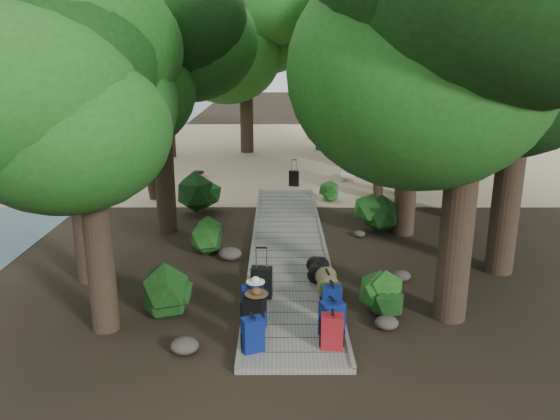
{
  "coord_description": "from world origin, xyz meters",
  "views": [
    {
      "loc": [
        -0.28,
        -12.83,
        5.09
      ],
      "look_at": [
        -0.23,
        1.26,
        1.0
      ],
      "focal_mm": 35.0,
      "sensor_mm": 36.0,
      "label": 1
    }
  ],
  "objects_px": {
    "backpack_right_a": "(332,329)",
    "sun_lounger": "(348,172)",
    "backpack_left_d": "(262,278)",
    "backpack_left_b": "(255,310)",
    "backpack_left_c": "(253,302)",
    "duffel_right_black": "(318,270)",
    "backpack_right_d": "(331,296)",
    "suitcase_on_boardwalk": "(262,282)",
    "lone_suitcase_on_sand": "(294,178)",
    "backpack_left_a": "(253,333)",
    "backpack_right_b": "(332,317)",
    "duffel_right_khaki": "(327,282)",
    "kayak": "(199,174)",
    "backpack_right_c": "(332,299)"
  },
  "relations": [
    {
      "from": "backpack_right_c",
      "to": "backpack_right_a",
      "type": "bearing_deg",
      "value": -91.27
    },
    {
      "from": "backpack_left_c",
      "to": "backpack_right_c",
      "type": "height_order",
      "value": "backpack_left_c"
    },
    {
      "from": "duffel_right_khaki",
      "to": "backpack_right_c",
      "type": "bearing_deg",
      "value": -95.62
    },
    {
      "from": "backpack_right_a",
      "to": "backpack_right_b",
      "type": "xyz_separation_m",
      "value": [
        0.03,
        0.41,
        0.03
      ]
    },
    {
      "from": "backpack_right_b",
      "to": "suitcase_on_boardwalk",
      "type": "height_order",
      "value": "backpack_right_b"
    },
    {
      "from": "backpack_left_c",
      "to": "backpack_right_a",
      "type": "height_order",
      "value": "backpack_left_c"
    },
    {
      "from": "backpack_left_d",
      "to": "backpack_left_c",
      "type": "bearing_deg",
      "value": -96.95
    },
    {
      "from": "backpack_left_a",
      "to": "backpack_right_d",
      "type": "height_order",
      "value": "backpack_left_a"
    },
    {
      "from": "backpack_left_c",
      "to": "lone_suitcase_on_sand",
      "type": "relative_size",
      "value": 1.29
    },
    {
      "from": "backpack_left_d",
      "to": "backpack_left_b",
      "type": "bearing_deg",
      "value": -94.38
    },
    {
      "from": "duffel_right_black",
      "to": "lone_suitcase_on_sand",
      "type": "height_order",
      "value": "lone_suitcase_on_sand"
    },
    {
      "from": "suitcase_on_boardwalk",
      "to": "duffel_right_black",
      "type": "bearing_deg",
      "value": 44.28
    },
    {
      "from": "lone_suitcase_on_sand",
      "to": "sun_lounger",
      "type": "bearing_deg",
      "value": 36.55
    },
    {
      "from": "backpack_left_a",
      "to": "duffel_right_black",
      "type": "xyz_separation_m",
      "value": [
        1.36,
        3.12,
        -0.13
      ]
    },
    {
      "from": "backpack_left_b",
      "to": "sun_lounger",
      "type": "relative_size",
      "value": 0.4
    },
    {
      "from": "duffel_right_khaki",
      "to": "duffel_right_black",
      "type": "relative_size",
      "value": 0.99
    },
    {
      "from": "backpack_left_a",
      "to": "backpack_left_c",
      "type": "bearing_deg",
      "value": 70.22
    },
    {
      "from": "suitcase_on_boardwalk",
      "to": "lone_suitcase_on_sand",
      "type": "height_order",
      "value": "suitcase_on_boardwalk"
    },
    {
      "from": "backpack_left_d",
      "to": "lone_suitcase_on_sand",
      "type": "height_order",
      "value": "backpack_left_d"
    },
    {
      "from": "backpack_right_d",
      "to": "sun_lounger",
      "type": "distance_m",
      "value": 12.32
    },
    {
      "from": "backpack_right_d",
      "to": "backpack_left_c",
      "type": "bearing_deg",
      "value": -168.79
    },
    {
      "from": "backpack_left_b",
      "to": "suitcase_on_boardwalk",
      "type": "distance_m",
      "value": 1.3
    },
    {
      "from": "backpack_right_b",
      "to": "suitcase_on_boardwalk",
      "type": "relative_size",
      "value": 1.11
    },
    {
      "from": "backpack_right_c",
      "to": "lone_suitcase_on_sand",
      "type": "relative_size",
      "value": 1.06
    },
    {
      "from": "duffel_right_khaki",
      "to": "backpack_right_b",
      "type": "bearing_deg",
      "value": -98.14
    },
    {
      "from": "backpack_left_a",
      "to": "backpack_right_b",
      "type": "bearing_deg",
      "value": -2.47
    },
    {
      "from": "backpack_left_c",
      "to": "backpack_right_b",
      "type": "height_order",
      "value": "backpack_left_c"
    },
    {
      "from": "duffel_right_khaki",
      "to": "kayak",
      "type": "xyz_separation_m",
      "value": [
        -4.39,
        11.56,
        -0.15
      ]
    },
    {
      "from": "backpack_left_a",
      "to": "suitcase_on_boardwalk",
      "type": "height_order",
      "value": "backpack_left_a"
    },
    {
      "from": "backpack_right_d",
      "to": "sun_lounger",
      "type": "relative_size",
      "value": 0.34
    },
    {
      "from": "backpack_left_c",
      "to": "duffel_right_black",
      "type": "bearing_deg",
      "value": 46.76
    },
    {
      "from": "backpack_left_b",
      "to": "backpack_right_a",
      "type": "relative_size",
      "value": 1.02
    },
    {
      "from": "backpack_right_b",
      "to": "backpack_right_d",
      "type": "xyz_separation_m",
      "value": [
        0.08,
        1.03,
        -0.07
      ]
    },
    {
      "from": "suitcase_on_boardwalk",
      "to": "backpack_right_b",
      "type": "bearing_deg",
      "value": -44.71
    },
    {
      "from": "backpack_right_a",
      "to": "backpack_right_d",
      "type": "bearing_deg",
      "value": 89.76
    },
    {
      "from": "kayak",
      "to": "backpack_left_a",
      "type": "bearing_deg",
      "value": -97.08
    },
    {
      "from": "backpack_right_c",
      "to": "sun_lounger",
      "type": "distance_m",
      "value": 12.48
    },
    {
      "from": "backpack_right_a",
      "to": "backpack_left_b",
      "type": "bearing_deg",
      "value": 156.26
    },
    {
      "from": "backpack_right_d",
      "to": "backpack_left_d",
      "type": "bearing_deg",
      "value": 140.6
    },
    {
      "from": "backpack_left_c",
      "to": "duffel_right_black",
      "type": "distance_m",
      "value": 2.45
    },
    {
      "from": "backpack_left_a",
      "to": "backpack_right_a",
      "type": "height_order",
      "value": "backpack_right_a"
    },
    {
      "from": "suitcase_on_boardwalk",
      "to": "backpack_right_a",
      "type": "bearing_deg",
      "value": -51.47
    },
    {
      "from": "backpack_right_b",
      "to": "suitcase_on_boardwalk",
      "type": "distance_m",
      "value": 2.09
    },
    {
      "from": "duffel_right_black",
      "to": "sun_lounger",
      "type": "height_order",
      "value": "sun_lounger"
    },
    {
      "from": "backpack_right_a",
      "to": "kayak",
      "type": "relative_size",
      "value": 0.21
    },
    {
      "from": "backpack_left_a",
      "to": "backpack_left_b",
      "type": "relative_size",
      "value": 0.97
    },
    {
      "from": "backpack_left_b",
      "to": "sun_lounger",
      "type": "xyz_separation_m",
      "value": [
        3.32,
        12.89,
        -0.17
      ]
    },
    {
      "from": "backpack_right_a",
      "to": "sun_lounger",
      "type": "distance_m",
      "value": 13.76
    },
    {
      "from": "backpack_right_b",
      "to": "suitcase_on_boardwalk",
      "type": "xyz_separation_m",
      "value": [
        -1.32,
        1.62,
        -0.04
      ]
    },
    {
      "from": "backpack_left_a",
      "to": "duffel_right_black",
      "type": "distance_m",
      "value": 3.4
    }
  ]
}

